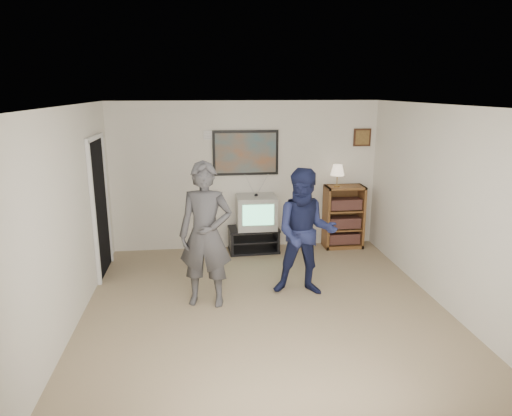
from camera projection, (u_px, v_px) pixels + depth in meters
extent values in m
cube|color=#8C7359|center=(266.00, 313.00, 5.63)|extent=(4.50, 5.00, 0.01)
cube|color=white|center=(268.00, 106.00, 4.99)|extent=(4.50, 5.00, 0.01)
cube|color=silver|center=(246.00, 176.00, 7.71)|extent=(4.50, 0.01, 2.50)
cube|color=silver|center=(66.00, 222.00, 5.05)|extent=(0.01, 5.00, 2.50)
cube|color=silver|center=(449.00, 210.00, 5.58)|extent=(0.01, 5.00, 2.50)
cube|color=black|center=(254.00, 229.00, 7.68)|extent=(0.86, 0.50, 0.04)
cube|color=black|center=(254.00, 250.00, 7.78)|extent=(0.86, 0.50, 0.04)
cube|color=black|center=(231.00, 240.00, 7.68)|extent=(0.06, 0.45, 0.42)
cube|color=black|center=(276.00, 239.00, 7.77)|extent=(0.06, 0.45, 0.42)
imported|color=#3D3D40|center=(206.00, 235.00, 5.67)|extent=(0.75, 0.57, 1.84)
imported|color=#181E42|center=(305.00, 233.00, 5.98)|extent=(0.94, 0.79, 1.71)
cube|color=white|center=(201.00, 212.00, 5.77)|extent=(0.06, 0.13, 0.04)
cube|color=white|center=(306.00, 214.00, 6.13)|extent=(0.05, 0.11, 0.03)
cube|color=black|center=(246.00, 153.00, 7.59)|extent=(1.10, 0.03, 0.75)
cube|color=white|center=(212.00, 135.00, 7.45)|extent=(0.28, 0.02, 0.14)
cube|color=#3A2112|center=(362.00, 137.00, 7.77)|extent=(0.30, 0.03, 0.30)
cube|color=black|center=(100.00, 208.00, 6.65)|extent=(0.03, 0.85, 2.00)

